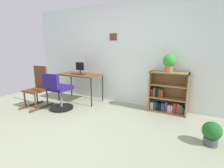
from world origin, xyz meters
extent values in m
plane|color=#969D81|center=(0.00, 0.00, 0.00)|extent=(6.24, 6.24, 0.00)
cube|color=silver|center=(0.00, 2.15, 1.20)|extent=(5.20, 0.10, 2.41)
cube|color=brown|center=(-0.13, 2.09, 1.62)|extent=(0.19, 0.02, 0.16)
cube|color=brown|center=(-0.89, 1.68, 0.69)|extent=(1.14, 0.58, 0.03)
cylinder|color=black|center=(-1.41, 1.43, 0.34)|extent=(0.03, 0.03, 0.68)
cylinder|color=black|center=(-0.36, 1.43, 0.34)|extent=(0.03, 0.03, 0.68)
cylinder|color=black|center=(-1.41, 1.94, 0.34)|extent=(0.03, 0.03, 0.68)
cylinder|color=black|center=(-0.36, 1.94, 0.34)|extent=(0.03, 0.03, 0.68)
cylinder|color=#262628|center=(-0.90, 1.73, 0.71)|extent=(0.14, 0.14, 0.01)
cylinder|color=#262628|center=(-0.90, 1.73, 0.76)|extent=(0.03, 0.03, 0.08)
cube|color=black|center=(-0.90, 1.72, 0.90)|extent=(0.24, 0.02, 0.20)
cube|color=#312223|center=(-0.87, 1.62, 0.72)|extent=(0.40, 0.12, 0.02)
cylinder|color=black|center=(-0.88, 0.99, 0.03)|extent=(0.52, 0.52, 0.05)
cylinder|color=slate|center=(-0.88, 0.99, 0.25)|extent=(0.05, 0.05, 0.40)
cube|color=navy|center=(-0.88, 0.99, 0.49)|extent=(0.44, 0.44, 0.08)
cube|color=navy|center=(-0.88, 0.74, 0.68)|extent=(0.42, 0.07, 0.31)
cube|color=#55321B|center=(-1.65, 0.80, 0.02)|extent=(0.04, 0.64, 0.04)
cube|color=#55321B|center=(-1.29, 0.80, 0.02)|extent=(0.04, 0.64, 0.04)
cylinder|color=#55321B|center=(-1.65, 0.64, 0.21)|extent=(0.03, 0.03, 0.34)
cylinder|color=#55321B|center=(-1.29, 0.64, 0.21)|extent=(0.03, 0.03, 0.34)
cylinder|color=#55321B|center=(-1.65, 0.96, 0.21)|extent=(0.03, 0.03, 0.34)
cylinder|color=#55321B|center=(-1.29, 0.96, 0.21)|extent=(0.03, 0.03, 0.34)
cube|color=#55321B|center=(-1.47, 0.80, 0.40)|extent=(0.42, 0.40, 0.04)
cube|color=#55321B|center=(-1.47, 0.98, 0.68)|extent=(0.40, 0.04, 0.53)
cube|color=olive|center=(0.90, 1.92, 0.44)|extent=(0.02, 0.30, 0.88)
cube|color=olive|center=(1.64, 1.92, 0.44)|extent=(0.02, 0.30, 0.88)
cube|color=olive|center=(1.27, 1.92, 0.86)|extent=(0.77, 0.30, 0.02)
cube|color=olive|center=(1.27, 1.92, 0.01)|extent=(0.77, 0.30, 0.02)
cube|color=olive|center=(1.27, 2.06, 0.44)|extent=(0.77, 0.02, 0.88)
cube|color=olive|center=(1.27, 1.92, 0.32)|extent=(0.72, 0.28, 0.02)
cube|color=olive|center=(1.27, 1.92, 0.60)|extent=(0.72, 0.28, 0.02)
cube|color=beige|center=(0.95, 1.91, 0.10)|extent=(0.07, 0.12, 0.16)
cube|color=#1E478C|center=(1.02, 1.91, 0.11)|extent=(0.06, 0.09, 0.16)
cube|color=black|center=(1.08, 1.91, 0.11)|extent=(0.04, 0.13, 0.18)
cube|color=black|center=(1.13, 1.91, 0.10)|extent=(0.04, 0.12, 0.16)
cube|color=#1E478C|center=(1.19, 1.91, 0.11)|extent=(0.06, 0.12, 0.17)
cube|color=#593372|center=(1.25, 1.91, 0.13)|extent=(0.05, 0.10, 0.20)
cube|color=beige|center=(1.32, 1.91, 0.10)|extent=(0.06, 0.11, 0.15)
cube|color=beige|center=(1.37, 1.91, 0.10)|extent=(0.03, 0.12, 0.16)
cube|color=#B22D28|center=(1.43, 1.91, 0.13)|extent=(0.05, 0.12, 0.21)
cube|color=#B22D28|center=(1.49, 1.91, 0.13)|extent=(0.06, 0.10, 0.21)
cube|color=#237238|center=(1.55, 1.91, 0.12)|extent=(0.05, 0.11, 0.19)
cube|color=#593372|center=(1.59, 1.91, 0.10)|extent=(0.03, 0.11, 0.14)
cube|color=#593372|center=(0.93, 1.91, 0.40)|extent=(0.03, 0.09, 0.15)
cube|color=#99591E|center=(0.98, 1.91, 0.42)|extent=(0.05, 0.10, 0.19)
cube|color=black|center=(1.05, 1.91, 0.43)|extent=(0.06, 0.10, 0.21)
cube|color=#237238|center=(1.10, 1.91, 0.42)|extent=(0.03, 0.11, 0.18)
cube|color=#B22D28|center=(1.15, 1.91, 0.41)|extent=(0.05, 0.13, 0.16)
cylinder|color=#9E6642|center=(1.25, 1.90, 0.94)|extent=(0.16, 0.16, 0.13)
sphere|color=green|center=(1.25, 1.90, 1.10)|extent=(0.26, 0.26, 0.26)
cylinder|color=#474C51|center=(2.05, 0.93, 0.06)|extent=(0.19, 0.19, 0.12)
sphere|color=#1B5F21|center=(2.05, 0.93, 0.22)|extent=(0.26, 0.26, 0.26)
camera|label=1|loc=(1.83, -1.61, 1.36)|focal=26.64mm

